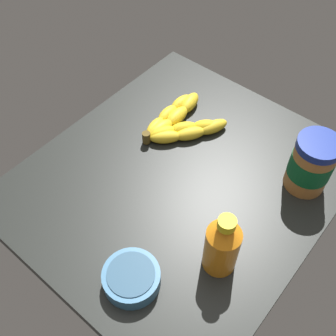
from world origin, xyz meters
TOP-DOWN VIEW (x-y plane):
  - ground_plane at (0.00, 0.00)cm, footprint 71.91×63.42cm
  - banana_bunch at (-12.21, -10.15)cm, footprint 21.63×16.36cm
  - peanut_butter_jar at (-16.71, 22.39)cm, footprint 9.30×9.30cm
  - honey_bottle at (11.46, 18.93)cm, footprint 6.58×6.58cm
  - small_bowl at (25.35, 8.66)cm, footprint 11.01×11.01cm

SIDE VIEW (x-z plane):
  - ground_plane at x=0.00cm, z-range -3.69..0.00cm
  - banana_bunch at x=-12.21cm, z-range -0.07..3.39cm
  - small_bowl at x=25.35cm, z-range 0.04..3.78cm
  - peanut_butter_jar at x=-16.71cm, z-range -0.06..13.74cm
  - honey_bottle at x=11.46cm, z-range -0.68..15.09cm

